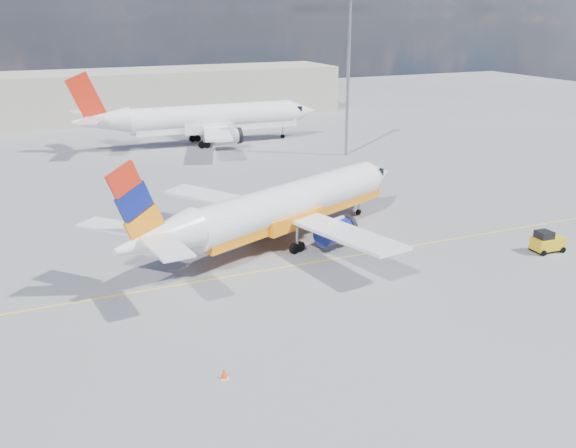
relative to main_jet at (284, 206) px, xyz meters
name	(u,v)px	position (x,y,z in m)	size (l,w,h in m)	color
ground	(284,286)	(-3.32, -7.72, -3.07)	(240.00, 240.00, 0.00)	slate
taxi_line	(267,270)	(-3.32, -4.72, -3.07)	(70.00, 0.15, 0.01)	yellow
terminal_main	(137,94)	(1.68, 67.28, 0.93)	(70.00, 14.00, 8.00)	#A9A192
main_jet	(284,206)	(0.00, 0.00, 0.00)	(29.88, 22.49, 9.22)	white
second_jet	(205,119)	(5.78, 40.66, 0.41)	(34.48, 27.28, 10.45)	white
gse_tug	(547,242)	(17.88, -9.94, -2.25)	(2.49, 1.60, 1.74)	black
traffic_cone	(224,374)	(-10.66, -17.07, -2.79)	(0.41, 0.41, 0.58)	white
floodlight_mast	(349,58)	(20.22, 26.79, 9.03)	(1.47, 1.47, 20.20)	#93949B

